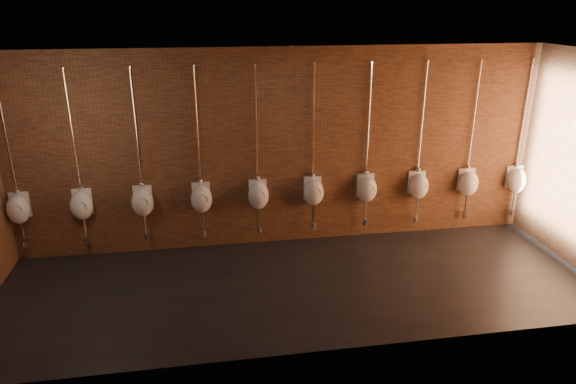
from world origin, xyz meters
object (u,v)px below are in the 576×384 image
(urinal_9, at_px, (517,180))
(urinal_8, at_px, (468,182))
(urinal_1, at_px, (82,205))
(urinal_2, at_px, (143,201))
(urinal_4, at_px, (258,194))
(urinal_0, at_px, (18,208))
(urinal_3, at_px, (201,198))
(urinal_6, at_px, (367,188))
(urinal_5, at_px, (313,191))
(urinal_7, at_px, (418,185))

(urinal_9, bearing_deg, urinal_8, 180.00)
(urinal_1, height_order, urinal_2, same)
(urinal_1, bearing_deg, urinal_2, 0.00)
(urinal_1, distance_m, urinal_4, 2.72)
(urinal_1, height_order, urinal_8, same)
(urinal_0, bearing_deg, urinal_3, 0.00)
(urinal_0, height_order, urinal_6, same)
(urinal_3, bearing_deg, urinal_8, 0.00)
(urinal_5, relative_size, urinal_7, 1.00)
(urinal_3, relative_size, urinal_7, 1.00)
(urinal_6, bearing_deg, urinal_0, 180.00)
(urinal_4, xyz_separation_m, urinal_6, (1.82, 0.00, 0.00))
(urinal_5, xyz_separation_m, urinal_8, (2.72, 0.00, 0.00))
(urinal_0, relative_size, urinal_3, 1.00)
(urinal_0, xyz_separation_m, urinal_7, (6.36, 0.00, 0.00))
(urinal_2, bearing_deg, urinal_6, 0.00)
(urinal_4, relative_size, urinal_8, 1.00)
(urinal_4, bearing_deg, urinal_0, 180.00)
(urinal_4, bearing_deg, urinal_1, 180.00)
(urinal_4, relative_size, urinal_6, 1.00)
(urinal_1, distance_m, urinal_3, 1.82)
(urinal_8, distance_m, urinal_9, 0.91)
(urinal_4, distance_m, urinal_8, 3.63)
(urinal_3, height_order, urinal_6, same)
(urinal_8, bearing_deg, urinal_0, 180.00)
(urinal_4, bearing_deg, urinal_6, 0.00)
(urinal_0, bearing_deg, urinal_6, 0.00)
(urinal_0, height_order, urinal_1, same)
(urinal_0, height_order, urinal_2, same)
(urinal_5, height_order, urinal_9, same)
(urinal_6, xyz_separation_m, urinal_9, (2.72, 0.00, 0.00))
(urinal_0, distance_m, urinal_2, 1.82)
(urinal_0, distance_m, urinal_1, 0.91)
(urinal_5, bearing_deg, urinal_7, 0.00)
(urinal_9, bearing_deg, urinal_6, 180.00)
(urinal_0, distance_m, urinal_4, 3.63)
(urinal_5, bearing_deg, urinal_9, 0.00)
(urinal_4, distance_m, urinal_5, 0.91)
(urinal_4, relative_size, urinal_7, 1.00)
(urinal_5, bearing_deg, urinal_1, 180.00)
(urinal_9, bearing_deg, urinal_2, 180.00)
(urinal_0, distance_m, urinal_9, 8.17)
(urinal_2, relative_size, urinal_5, 1.00)
(urinal_1, distance_m, urinal_6, 4.54)
(urinal_7, relative_size, urinal_9, 1.00)
(urinal_2, height_order, urinal_8, same)
(urinal_4, xyz_separation_m, urinal_9, (4.54, 0.00, 0.00))
(urinal_4, xyz_separation_m, urinal_8, (3.63, 0.00, 0.00))
(urinal_6, distance_m, urinal_9, 2.72)
(urinal_5, distance_m, urinal_9, 3.63)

